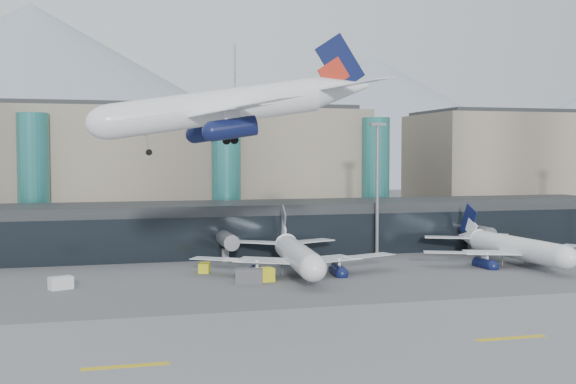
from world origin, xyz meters
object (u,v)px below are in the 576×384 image
at_px(jet_parked_right, 506,240).
at_px(veh_a, 61,283).
at_px(veh_h, 261,275).
at_px(veh_c, 249,276).
at_px(hero_jet, 245,96).
at_px(lightmast_mid, 377,181).
at_px(jet_parked_mid, 294,246).
at_px(veh_b, 204,268).

height_order(jet_parked_right, veh_a, jet_parked_right).
height_order(veh_a, veh_h, veh_h).
relative_size(veh_a, veh_h, 0.85).
distance_m(veh_c, veh_h, 2.26).
height_order(hero_jet, veh_h, hero_jet).
relative_size(lightmast_mid, hero_jet, 0.76).
distance_m(lightmast_mid, jet_parked_right, 26.23).
distance_m(jet_parked_right, veh_a, 76.40).
distance_m(hero_jet, jet_parked_right, 68.21).
bearing_deg(jet_parked_mid, veh_a, 104.59).
bearing_deg(veh_b, lightmast_mid, -55.98).
xyz_separation_m(lightmast_mid, veh_c, (-30.27, -23.92, -13.30)).
distance_m(jet_parked_mid, veh_h, 10.73).
height_order(lightmast_mid, veh_b, lightmast_mid).
bearing_deg(veh_a, jet_parked_mid, -13.35).
bearing_deg(hero_jet, veh_a, 126.10).
xyz_separation_m(jet_parked_mid, veh_h, (-7.25, -7.18, -3.32)).
bearing_deg(veh_b, jet_parked_right, -78.55).
bearing_deg(lightmast_mid, jet_parked_mid, -142.92).
distance_m(veh_b, veh_h, 13.10).
bearing_deg(veh_a, hero_jet, -75.25).
distance_m(veh_a, veh_c, 27.47).
height_order(lightmast_mid, veh_a, lightmast_mid).
bearing_deg(veh_c, hero_jet, -87.10).
distance_m(hero_jet, veh_b, 45.71).
relative_size(hero_jet, veh_b, 12.18).
relative_size(veh_c, veh_h, 1.06).
relative_size(hero_jet, veh_h, 8.88).
bearing_deg(veh_b, veh_c, -141.46).
distance_m(hero_jet, veh_a, 43.76).
relative_size(veh_b, veh_c, 0.69).
relative_size(hero_jet, veh_c, 8.40).
height_order(hero_jet, veh_b, hero_jet).
relative_size(jet_parked_mid, veh_a, 10.97).
distance_m(lightmast_mid, veh_b, 39.79).
relative_size(lightmast_mid, veh_b, 9.20).
height_order(veh_b, veh_h, veh_h).
height_order(lightmast_mid, jet_parked_mid, lightmast_mid).
bearing_deg(veh_c, jet_parked_right, 25.22).
distance_m(jet_parked_mid, veh_c, 12.77).
bearing_deg(hero_jet, lightmast_mid, 53.42).
bearing_deg(veh_b, hero_jet, -165.93).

